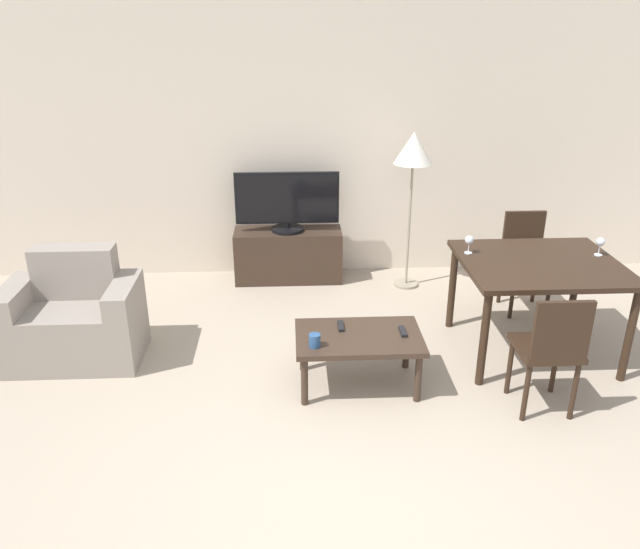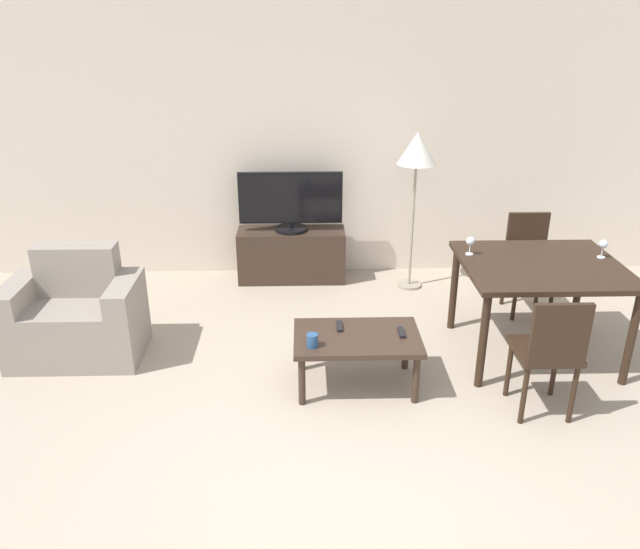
{
  "view_description": "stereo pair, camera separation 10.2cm",
  "coord_description": "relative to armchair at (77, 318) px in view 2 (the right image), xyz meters",
  "views": [
    {
      "loc": [
        -0.36,
        -2.76,
        2.53
      ],
      "look_at": [
        -0.14,
        1.67,
        0.65
      ],
      "focal_mm": 35.0,
      "sensor_mm": 36.0,
      "label": 1
    },
    {
      "loc": [
        -0.26,
        -2.77,
        2.53
      ],
      "look_at": [
        -0.14,
        1.67,
        0.65
      ],
      "focal_mm": 35.0,
      "sensor_mm": 36.0,
      "label": 2
    }
  ],
  "objects": [
    {
      "name": "ground_plane",
      "position": [
        2.04,
        -1.63,
        -0.32
      ],
      "size": [
        18.0,
        18.0,
        0.0
      ],
      "primitive_type": "plane",
      "color": "tan"
    },
    {
      "name": "wall_back",
      "position": [
        2.04,
        1.74,
        1.03
      ],
      "size": [
        7.15,
        0.06,
        2.7
      ],
      "color": "beige",
      "rests_on": "ground_plane"
    },
    {
      "name": "armchair",
      "position": [
        0.0,
        0.0,
        0.0
      ],
      "size": [
        0.99,
        0.61,
        0.86
      ],
      "color": "gray",
      "rests_on": "ground_plane"
    },
    {
      "name": "tv_stand",
      "position": [
        1.65,
        1.48,
        -0.06
      ],
      "size": [
        1.06,
        0.38,
        0.52
      ],
      "color": "#38281E",
      "rests_on": "ground_plane"
    },
    {
      "name": "tv",
      "position": [
        1.65,
        1.48,
        0.49
      ],
      "size": [
        1.01,
        0.32,
        0.59
      ],
      "color": "black",
      "rests_on": "tv_stand"
    },
    {
      "name": "coffee_table",
      "position": [
        2.15,
        -0.51,
        0.04
      ],
      "size": [
        0.9,
        0.56,
        0.41
      ],
      "color": "#38281E",
      "rests_on": "ground_plane"
    },
    {
      "name": "dining_table",
      "position": [
        3.58,
        -0.08,
        0.36
      ],
      "size": [
        1.19,
        1.03,
        0.78
      ],
      "color": "black",
      "rests_on": "ground_plane"
    },
    {
      "name": "dining_chair_near",
      "position": [
        3.37,
        -0.9,
        0.18
      ],
      "size": [
        0.4,
        0.4,
        0.88
      ],
      "color": "black",
      "rests_on": "ground_plane"
    },
    {
      "name": "dining_chair_far",
      "position": [
        3.79,
        0.74,
        0.18
      ],
      "size": [
        0.4,
        0.4,
        0.88
      ],
      "color": "black",
      "rests_on": "ground_plane"
    },
    {
      "name": "floor_lamp",
      "position": [
        2.82,
        1.27,
        0.99
      ],
      "size": [
        0.36,
        0.36,
        1.52
      ],
      "color": "gray",
      "rests_on": "ground_plane"
    },
    {
      "name": "remote_primary",
      "position": [
        2.03,
        -0.38,
        0.1
      ],
      "size": [
        0.04,
        0.15,
        0.02
      ],
      "color": "black",
      "rests_on": "coffee_table"
    },
    {
      "name": "remote_secondary",
      "position": [
        2.47,
        -0.49,
        0.1
      ],
      "size": [
        0.04,
        0.15,
        0.02
      ],
      "color": "black",
      "rests_on": "coffee_table"
    },
    {
      "name": "cup_white_near",
      "position": [
        1.83,
        -0.65,
        0.13
      ],
      "size": [
        0.08,
        0.08,
        0.09
      ],
      "color": "navy",
      "rests_on": "coffee_table"
    },
    {
      "name": "wine_glass_left",
      "position": [
        3.07,
        0.12,
        0.55
      ],
      "size": [
        0.07,
        0.07,
        0.15
      ],
      "color": "silver",
      "rests_on": "dining_table"
    },
    {
      "name": "wine_glass_center",
      "position": [
        4.07,
        0.02,
        0.55
      ],
      "size": [
        0.07,
        0.07,
        0.15
      ],
      "color": "silver",
      "rests_on": "dining_table"
    }
  ]
}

